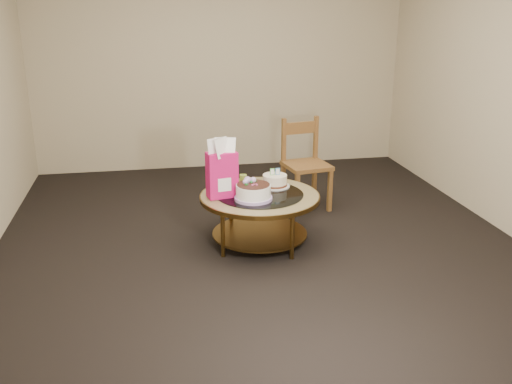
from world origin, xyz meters
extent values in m
plane|color=black|center=(0.00, 0.00, 0.00)|extent=(5.00, 5.00, 0.00)
cube|color=#B6AA8A|center=(0.00, 2.50, 1.30)|extent=(4.50, 0.02, 2.60)
cube|color=#B6AA8A|center=(0.00, -2.50, 1.30)|extent=(4.50, 0.02, 2.60)
cylinder|color=brown|center=(0.35, 0.20, 0.21)|extent=(0.04, 0.04, 0.42)
cylinder|color=brown|center=(-0.20, 0.35, 0.21)|extent=(0.04, 0.04, 0.42)
cylinder|color=brown|center=(-0.35, -0.20, 0.21)|extent=(0.04, 0.04, 0.42)
cylinder|color=brown|center=(0.20, -0.35, 0.21)|extent=(0.04, 0.04, 0.42)
cylinder|color=brown|center=(0.00, 0.00, 0.10)|extent=(0.82, 0.82, 0.02)
cylinder|color=brown|center=(0.00, 0.00, 0.43)|extent=(1.02, 1.02, 0.04)
cylinder|color=#9D8A56|center=(0.00, 0.00, 0.45)|extent=(1.00, 1.00, 0.01)
cylinder|color=black|center=(0.00, 0.00, 0.45)|extent=(0.74, 0.74, 0.01)
cylinder|color=#B694D1|center=(-0.08, -0.13, 0.47)|extent=(0.31, 0.31, 0.02)
cylinder|color=white|center=(-0.08, -0.13, 0.52)|extent=(0.29, 0.29, 0.13)
cylinder|color=black|center=(-0.08, -0.13, 0.59)|extent=(0.27, 0.27, 0.01)
sphere|color=#B694D1|center=(-0.12, -0.07, 0.61)|extent=(0.06, 0.06, 0.06)
sphere|color=#B694D1|center=(-0.07, -0.07, 0.61)|extent=(0.05, 0.05, 0.05)
sphere|color=#B694D1|center=(-0.14, -0.11, 0.61)|extent=(0.04, 0.04, 0.04)
cone|color=#1F752A|center=(-0.09, -0.10, 0.60)|extent=(0.03, 0.04, 0.03)
cone|color=#1F752A|center=(-0.15, -0.07, 0.60)|extent=(0.04, 0.04, 0.03)
cone|color=#1F752A|center=(-0.05, -0.06, 0.60)|extent=(0.04, 0.04, 0.03)
cone|color=#1F752A|center=(-0.13, -0.14, 0.60)|extent=(0.04, 0.04, 0.03)
cylinder|color=silver|center=(0.17, 0.17, 0.46)|extent=(0.26, 0.26, 0.01)
cylinder|color=#4D2416|center=(0.17, 0.17, 0.48)|extent=(0.22, 0.22, 0.02)
cylinder|color=beige|center=(0.17, 0.17, 0.53)|extent=(0.21, 0.21, 0.08)
cube|color=#4EAE4A|center=(0.14, 0.17, 0.60)|extent=(0.04, 0.01, 0.06)
cube|color=silver|center=(0.14, 0.17, 0.60)|extent=(0.03, 0.01, 0.05)
cube|color=#3B86CB|center=(0.19, 0.17, 0.60)|extent=(0.04, 0.01, 0.06)
cube|color=silver|center=(0.19, 0.17, 0.60)|extent=(0.03, 0.01, 0.05)
cube|color=#D0136D|center=(-0.32, -0.01, 0.65)|extent=(0.27, 0.18, 0.38)
cube|color=white|center=(-0.32, -0.01, 0.58)|extent=(0.13, 0.16, 0.11)
cube|color=#CFC155|center=(-0.09, 0.30, 0.46)|extent=(0.13, 0.13, 0.01)
cylinder|color=gold|center=(-0.09, 0.30, 0.47)|extent=(0.13, 0.13, 0.01)
cylinder|color=olive|center=(-0.09, 0.30, 0.51)|extent=(0.06, 0.06, 0.06)
cylinder|color=black|center=(-0.09, 0.30, 0.55)|extent=(0.00, 0.00, 0.01)
cube|color=brown|center=(0.63, 0.81, 0.44)|extent=(0.48, 0.48, 0.04)
cube|color=brown|center=(0.49, 0.60, 0.22)|extent=(0.05, 0.05, 0.44)
cube|color=brown|center=(0.84, 0.66, 0.22)|extent=(0.05, 0.05, 0.44)
cube|color=brown|center=(0.43, 0.95, 0.22)|extent=(0.05, 0.05, 0.44)
cube|color=brown|center=(0.78, 1.01, 0.22)|extent=(0.05, 0.05, 0.44)
cube|color=brown|center=(0.43, 0.95, 0.67)|extent=(0.05, 0.05, 0.45)
cube|color=brown|center=(0.78, 1.01, 0.67)|extent=(0.05, 0.05, 0.45)
cube|color=brown|center=(0.60, 0.98, 0.79)|extent=(0.36, 0.09, 0.12)
camera|label=1|loc=(-0.87, -4.47, 2.03)|focal=40.00mm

